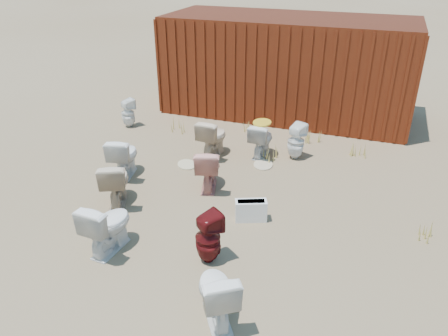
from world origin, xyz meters
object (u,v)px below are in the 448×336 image
(toilet_back_beige_right, at_px, (213,137))
(loose_tank, at_px, (251,210))
(toilet_back_e, at_px, (296,141))
(toilet_front_c, at_px, (108,226))
(toilet_front_a, at_px, (124,156))
(toilet_front_pink, at_px, (208,168))
(toilet_front_maroon, at_px, (208,238))
(toilet_back_yellowlid, at_px, (261,140))
(toilet_back_a, at_px, (128,113))
(toilet_front_e, at_px, (216,293))
(toilet_back_beige_left, at_px, (116,182))
(shipping_container, at_px, (287,66))

(toilet_back_beige_right, relative_size, loose_tank, 1.61)
(toilet_back_beige_right, distance_m, toilet_back_e, 1.70)
(toilet_front_c, bearing_deg, loose_tank, -135.80)
(toilet_front_a, xyz_separation_m, toilet_front_c, (1.00, -2.05, 0.01))
(toilet_front_pink, height_order, loose_tank, toilet_front_pink)
(toilet_front_maroon, distance_m, toilet_back_e, 3.68)
(toilet_back_yellowlid, bearing_deg, toilet_back_a, -4.63)
(toilet_front_e, relative_size, toilet_back_beige_right, 0.95)
(toilet_front_c, height_order, toilet_back_yellowlid, toilet_front_c)
(toilet_back_a, bearing_deg, toilet_back_beige_right, -169.27)
(toilet_back_beige_left, bearing_deg, loose_tank, 162.23)
(toilet_back_a, relative_size, loose_tank, 1.38)
(toilet_front_a, bearing_deg, toilet_back_beige_right, -144.40)
(shipping_container, bearing_deg, toilet_back_e, -72.36)
(toilet_front_c, xyz_separation_m, toilet_front_e, (1.92, -0.70, -0.02))
(shipping_container, xyz_separation_m, toilet_back_a, (-3.28, -2.33, -0.86))
(toilet_back_yellowlid, relative_size, toilet_back_e, 0.96)
(toilet_front_maroon, bearing_deg, toilet_front_c, 45.98)
(toilet_back_yellowlid, bearing_deg, toilet_back_e, -167.06)
(toilet_front_maroon, height_order, toilet_front_e, toilet_front_maroon)
(toilet_front_c, bearing_deg, toilet_front_a, -59.77)
(toilet_back_beige_right, bearing_deg, toilet_back_a, -13.37)
(toilet_back_beige_left, relative_size, toilet_back_e, 1.06)
(toilet_front_c, xyz_separation_m, toilet_back_a, (-2.26, 4.25, -0.06))
(toilet_back_a, xyz_separation_m, toilet_back_yellowlid, (3.44, -0.46, 0.02))
(toilet_back_beige_right, bearing_deg, toilet_back_yellowlid, -156.51)
(shipping_container, xyz_separation_m, toilet_back_beige_right, (-0.79, -3.12, -0.80))
(toilet_back_e, bearing_deg, toilet_front_maroon, 103.77)
(toilet_back_e, bearing_deg, toilet_front_c, 85.04)
(toilet_front_pink, bearing_deg, toilet_back_e, -142.15)
(toilet_front_maroon, bearing_deg, shipping_container, -50.23)
(shipping_container, bearing_deg, toilet_front_e, -83.04)
(toilet_front_maroon, xyz_separation_m, toilet_back_e, (0.45, 3.65, -0.01))
(toilet_front_pink, bearing_deg, toilet_back_beige_right, -89.06)
(toilet_front_c, relative_size, toilet_front_e, 1.06)
(toilet_front_c, relative_size, toilet_back_beige_right, 1.01)
(toilet_front_maroon, distance_m, loose_tank, 1.22)
(toilet_front_pink, xyz_separation_m, toilet_back_beige_right, (-0.42, 1.29, 0.01))
(toilet_front_c, relative_size, loose_tank, 1.63)
(toilet_front_e, bearing_deg, toilet_front_a, -77.54)
(toilet_front_pink, xyz_separation_m, toilet_back_e, (1.22, 1.74, -0.02))
(toilet_front_a, distance_m, toilet_back_yellowlid, 2.79)
(toilet_back_yellowlid, bearing_deg, toilet_front_maroon, 97.09)
(toilet_front_pink, bearing_deg, shipping_container, -111.89)
(shipping_container, height_order, toilet_front_pink, shipping_container)
(shipping_container, bearing_deg, toilet_back_a, -144.68)
(toilet_back_beige_right, bearing_deg, toilet_front_a, 52.84)
(toilet_front_e, distance_m, toilet_back_e, 4.60)
(toilet_back_a, bearing_deg, toilet_back_beige_left, 146.40)
(toilet_back_e, xyz_separation_m, loose_tank, (-0.19, -2.48, -0.20))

